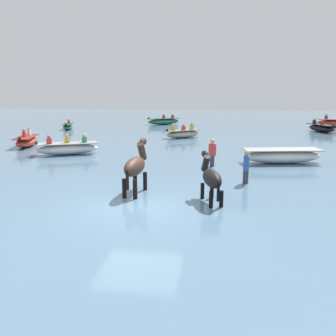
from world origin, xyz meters
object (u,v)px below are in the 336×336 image
(boat_distant_west, at_px, (321,128))
(horse_lead_dark_bay, at_px, (136,167))
(boat_near_port, at_px, (67,148))
(horse_trailing_black, at_px, (211,179))
(boat_mid_channel, at_px, (164,121))
(boat_near_starboard, at_px, (68,126))
(person_wading_close, at_px, (212,156))
(person_wading_mid, at_px, (246,171))
(boat_distant_east, at_px, (282,156))
(boat_far_inshore, at_px, (183,134))
(boat_far_offshore, at_px, (26,141))

(boat_distant_west, bearing_deg, horse_lead_dark_bay, -120.14)
(boat_distant_west, height_order, boat_near_port, boat_distant_west)
(horse_lead_dark_bay, relative_size, horse_trailing_black, 1.15)
(boat_mid_channel, relative_size, boat_near_starboard, 1.27)
(person_wading_close, bearing_deg, person_wading_mid, -66.55)
(boat_near_port, height_order, person_wading_close, person_wading_close)
(boat_distant_east, bearing_deg, horse_lead_dark_bay, -134.60)
(boat_near_starboard, bearing_deg, person_wading_close, -47.63)
(boat_far_inshore, bearing_deg, boat_distant_east, -57.26)
(boat_mid_channel, xyz_separation_m, boat_far_offshore, (-6.27, -15.66, -0.01))
(boat_near_starboard, distance_m, boat_distant_west, 22.01)
(boat_mid_channel, xyz_separation_m, boat_near_port, (-2.59, -18.02, 0.00))
(horse_lead_dark_bay, distance_m, boat_near_starboard, 21.66)
(boat_distant_east, distance_m, person_wading_mid, 4.52)
(horse_trailing_black, xyz_separation_m, boat_mid_channel, (-5.14, 25.28, -0.38))
(boat_far_inshore, height_order, boat_near_port, boat_near_port)
(boat_distant_west, xyz_separation_m, boat_far_inshore, (-11.20, -5.40, -0.02))
(boat_distant_west, height_order, person_wading_mid, person_wading_mid)
(boat_near_starboard, height_order, boat_far_inshore, boat_far_inshore)
(person_wading_mid, bearing_deg, boat_mid_channel, 105.57)
(boat_near_starboard, height_order, boat_far_offshore, boat_far_offshore)
(boat_mid_channel, bearing_deg, boat_near_starboard, -143.82)
(horse_trailing_black, relative_size, boat_far_offshore, 0.60)
(boat_distant_west, relative_size, boat_distant_east, 0.80)
(boat_distant_east, relative_size, boat_near_port, 1.15)
(boat_near_starboard, xyz_separation_m, boat_far_offshore, (1.61, -9.90, 0.06))
(boat_distant_west, height_order, boat_far_inshore, boat_distant_west)
(boat_distant_west, distance_m, person_wading_mid, 19.55)
(horse_lead_dark_bay, xyz_separation_m, horse_trailing_black, (2.47, -0.61, -0.16))
(boat_distant_east, relative_size, person_wading_mid, 2.37)
(horse_lead_dark_bay, distance_m, boat_distant_east, 8.17)
(boat_mid_channel, height_order, boat_far_inshore, boat_mid_channel)
(boat_mid_channel, distance_m, boat_distant_east, 20.65)
(boat_distant_east, bearing_deg, horse_trailing_black, -116.90)
(boat_far_offshore, relative_size, boat_near_port, 0.91)
(person_wading_close, relative_size, person_wading_mid, 1.00)
(boat_far_inshore, xyz_separation_m, boat_far_offshore, (-9.20, -5.31, 0.01))
(boat_mid_channel, distance_m, person_wading_mid, 23.78)
(boat_far_inshore, height_order, person_wading_close, person_wading_close)
(boat_far_inshore, relative_size, person_wading_mid, 1.70)
(boat_distant_west, height_order, boat_far_offshore, boat_distant_west)
(boat_distant_west, bearing_deg, person_wading_mid, -113.31)
(horse_trailing_black, relative_size, boat_mid_channel, 0.53)
(horse_lead_dark_bay, height_order, boat_distant_east, horse_lead_dark_bay)
(boat_near_starboard, height_order, person_wading_mid, person_wading_mid)
(boat_mid_channel, xyz_separation_m, person_wading_close, (5.14, -20.04, 0.16))
(horse_lead_dark_bay, distance_m, boat_mid_channel, 24.82)
(boat_mid_channel, xyz_separation_m, boat_distant_west, (14.12, -4.96, -0.00))
(horse_lead_dark_bay, bearing_deg, boat_near_port, 128.40)
(boat_distant_east, distance_m, boat_far_offshore, 15.02)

